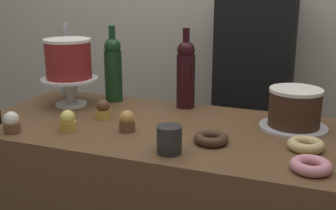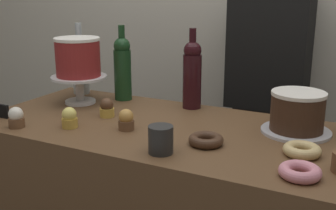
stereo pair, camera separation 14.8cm
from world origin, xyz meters
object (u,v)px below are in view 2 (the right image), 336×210
wine_bottle_green (123,67)px  cupcake_caramel (126,120)px  wine_bottle_clear (80,63)px  cupcake_lemon (69,118)px  donut_chocolate (206,140)px  price_sign_chalkboard (1,111)px  coffee_cup_ceramic (161,139)px  wine_bottle_dark_red (192,73)px  cake_stand_pedestal (79,84)px  cupcake_chocolate (107,108)px  white_layer_cake (78,57)px  barista_figure (266,108)px  chocolate_round_cake (297,111)px  donut_pink (300,172)px  cupcake_vanilla (16,118)px  donut_glazed (302,150)px

wine_bottle_green → cupcake_caramel: bearing=-55.8°
wine_bottle_clear → cupcake_caramel: wine_bottle_clear is taller
cupcake_lemon → donut_chocolate: 0.50m
price_sign_chalkboard → coffee_cup_ceramic: size_ratio=0.82×
wine_bottle_dark_red → coffee_cup_ceramic: bearing=-76.9°
wine_bottle_dark_red → coffee_cup_ceramic: wine_bottle_dark_red is taller
cake_stand_pedestal → wine_bottle_dark_red: wine_bottle_dark_red is taller
wine_bottle_dark_red → cupcake_chocolate: wine_bottle_dark_red is taller
white_layer_cake → barista_figure: barista_figure is taller
chocolate_round_cake → donut_pink: size_ratio=1.62×
cupcake_caramel → donut_chocolate: size_ratio=0.66×
wine_bottle_green → wine_bottle_dark_red: same height
donut_chocolate → white_layer_cake: bearing=162.1°
donut_pink → wine_bottle_dark_red: bearing=137.6°
wine_bottle_green → barista_figure: (0.53, 0.45, -0.23)m
cupcake_caramel → cupcake_chocolate: bearing=147.4°
wine_bottle_clear → wine_bottle_dark_red: size_ratio=1.00×
cupcake_caramel → coffee_cup_ceramic: (0.21, -0.13, 0.01)m
wine_bottle_clear → wine_bottle_dark_red: (0.56, 0.01, 0.00)m
cake_stand_pedestal → donut_chocolate: cake_stand_pedestal is taller
price_sign_chalkboard → barista_figure: bearing=48.0°
donut_pink → barista_figure: bearing=109.1°
cupcake_vanilla → donut_pink: size_ratio=0.66×
wine_bottle_dark_red → cupcake_vanilla: bearing=-131.7°
white_layer_cake → price_sign_chalkboard: 0.37m
cupcake_vanilla → chocolate_round_cake: bearing=23.5°
cupcake_chocolate → coffee_cup_ceramic: coffee_cup_ceramic is taller
wine_bottle_clear → cupcake_lemon: wine_bottle_clear is taller
wine_bottle_clear → coffee_cup_ceramic: bearing=-35.5°
cake_stand_pedestal → chocolate_round_cake: size_ratio=1.29×
white_layer_cake → chocolate_round_cake: 0.91m
cupcake_vanilla → donut_glazed: bearing=11.5°
cake_stand_pedestal → white_layer_cake: 0.12m
cupcake_vanilla → barista_figure: size_ratio=0.05×
chocolate_round_cake → cupcake_lemon: size_ratio=2.45×
cake_stand_pedestal → coffee_cup_ceramic: bearing=-30.8°
donut_glazed → coffee_cup_ceramic: bearing=-155.6°
chocolate_round_cake → cupcake_caramel: chocolate_round_cake is taller
white_layer_cake → cupcake_caramel: (0.36, -0.21, -0.16)m
wine_bottle_green → wine_bottle_dark_red: (0.32, 0.01, 0.00)m
white_layer_cake → wine_bottle_green: (0.13, 0.14, -0.06)m
wine_bottle_clear → cupcake_chocolate: size_ratio=4.38×
cake_stand_pedestal → white_layer_cake: white_layer_cake is taller
wine_bottle_dark_red → donut_pink: 0.71m
cupcake_caramel → cupcake_lemon: (-0.19, -0.07, 0.00)m
wine_bottle_clear → cupcake_lemon: (0.27, -0.42, -0.11)m
cake_stand_pedestal → chocolate_round_cake: (0.90, 0.03, -0.00)m
cake_stand_pedestal → donut_glazed: size_ratio=2.10×
chocolate_round_cake → donut_chocolate: size_ratio=1.62×
chocolate_round_cake → wine_bottle_green: bearing=172.1°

